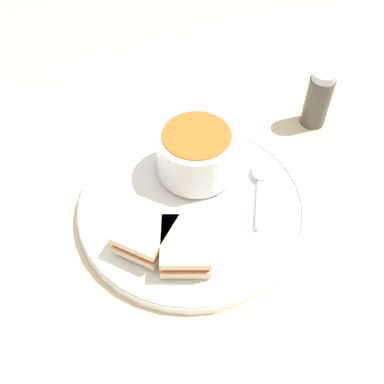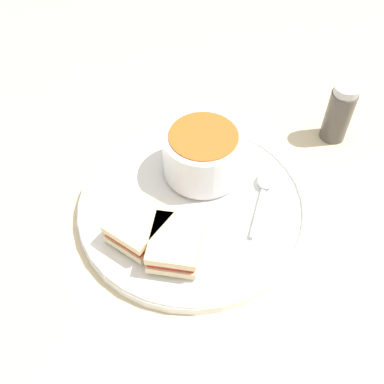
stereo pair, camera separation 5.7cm
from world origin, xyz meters
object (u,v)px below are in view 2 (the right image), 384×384
at_px(sandwich_half_far, 176,244).
at_px(salt_shaker, 339,113).
at_px(spoon, 265,184).
at_px(soup_bowl, 203,153).
at_px(sandwich_half_near, 140,226).

xyz_separation_m(sandwich_half_far, salt_shaker, (-0.30, -0.10, 0.01)).
bearing_deg(sandwich_half_far, spoon, -163.48).
bearing_deg(spoon, sandwich_half_far, 147.32).
bearing_deg(salt_shaker, soup_bowl, -0.97).
relative_size(soup_bowl, sandwich_half_near, 1.19).
bearing_deg(salt_shaker, sandwich_half_near, 10.15).
distance_m(soup_bowl, spoon, 0.09).
height_order(spoon, sandwich_half_near, sandwich_half_near).
bearing_deg(spoon, salt_shaker, -28.72).
relative_size(soup_bowl, salt_shaker, 1.15).
bearing_deg(soup_bowl, sandwich_half_far, 51.09).
distance_m(spoon, sandwich_half_far, 0.16).
distance_m(soup_bowl, salt_shaker, 0.22).
bearing_deg(soup_bowl, spoon, 135.90).
bearing_deg(soup_bowl, salt_shaker, 179.03).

